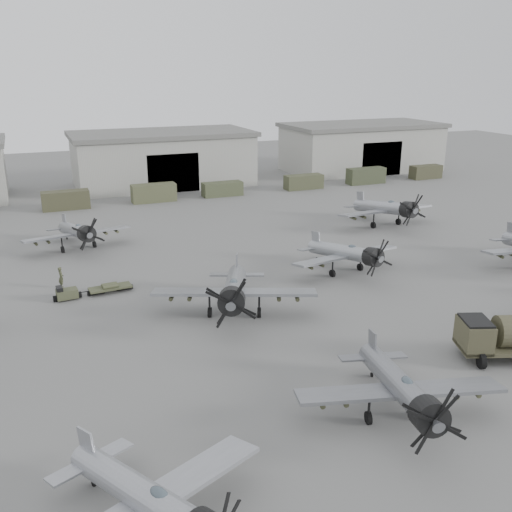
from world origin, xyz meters
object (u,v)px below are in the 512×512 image
(ground_crew, at_px, (61,277))
(aircraft_far_1, at_px, (388,208))
(aircraft_near_0, at_px, (152,502))
(aircraft_mid_2, at_px, (348,253))
(tug_trailer, at_px, (84,291))
(aircraft_mid_1, at_px, (234,290))
(aircraft_near_1, at_px, (402,389))
(aircraft_far_0, at_px, (78,232))

(ground_crew, bearing_deg, aircraft_far_1, -91.48)
(aircraft_near_0, xyz_separation_m, aircraft_mid_2, (24.00, 24.93, 0.01))
(aircraft_mid_2, xyz_separation_m, tug_trailer, (-23.73, 3.55, -1.57))
(aircraft_mid_1, height_order, aircraft_mid_2, aircraft_mid_1)
(aircraft_mid_1, distance_m, aircraft_far_1, 32.07)
(aircraft_near_0, height_order, aircraft_far_1, aircraft_far_1)
(aircraft_near_1, relative_size, aircraft_far_1, 0.91)
(aircraft_near_1, distance_m, aircraft_far_0, 41.09)
(tug_trailer, height_order, ground_crew, ground_crew)
(aircraft_near_0, xyz_separation_m, aircraft_mid_1, (10.69, 19.64, 0.30))
(aircraft_far_0, height_order, ground_crew, aircraft_far_0)
(aircraft_far_1, bearing_deg, aircraft_near_0, -138.01)
(aircraft_near_1, height_order, aircraft_mid_2, aircraft_near_1)
(aircraft_mid_2, bearing_deg, aircraft_near_1, -122.92)
(ground_crew, bearing_deg, aircraft_mid_1, -145.16)
(aircraft_near_1, bearing_deg, aircraft_far_1, 71.75)
(aircraft_mid_2, relative_size, aircraft_far_0, 1.00)
(aircraft_near_1, relative_size, aircraft_mid_2, 1.02)
(aircraft_mid_2, bearing_deg, aircraft_far_0, 133.92)
(aircraft_mid_2, relative_size, tug_trailer, 1.78)
(tug_trailer, distance_m, ground_crew, 3.35)
(aircraft_near_0, bearing_deg, aircraft_near_1, -11.10)
(aircraft_far_0, bearing_deg, ground_crew, -114.05)
(aircraft_far_0, height_order, aircraft_far_1, aircraft_far_1)
(aircraft_far_1, bearing_deg, aircraft_mid_2, -139.29)
(aircraft_near_1, relative_size, ground_crew, 6.00)
(aircraft_near_0, distance_m, aircraft_mid_2, 34.60)
(aircraft_near_1, bearing_deg, aircraft_far_0, 123.87)
(aircraft_mid_2, height_order, aircraft_far_0, aircraft_far_0)
(aircraft_near_1, distance_m, aircraft_mid_2, 23.77)
(aircraft_mid_1, xyz_separation_m, aircraft_far_0, (-9.46, 22.49, -0.29))
(aircraft_mid_1, bearing_deg, aircraft_near_0, -95.97)
(aircraft_mid_2, xyz_separation_m, aircraft_far_1, (13.19, 12.78, 0.26))
(aircraft_near_1, bearing_deg, aircraft_mid_1, 117.83)
(aircraft_near_1, height_order, ground_crew, aircraft_near_1)
(aircraft_near_0, relative_size, aircraft_far_1, 0.87)
(aircraft_mid_1, xyz_separation_m, aircraft_mid_2, (13.31, 5.28, -0.29))
(aircraft_mid_1, bearing_deg, tug_trailer, 162.31)
(aircraft_far_1, bearing_deg, aircraft_far_0, 169.59)
(aircraft_mid_1, xyz_separation_m, tug_trailer, (-10.42, 8.84, -1.86))
(ground_crew, bearing_deg, aircraft_near_0, 171.60)
(aircraft_near_0, bearing_deg, aircraft_far_0, 64.68)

